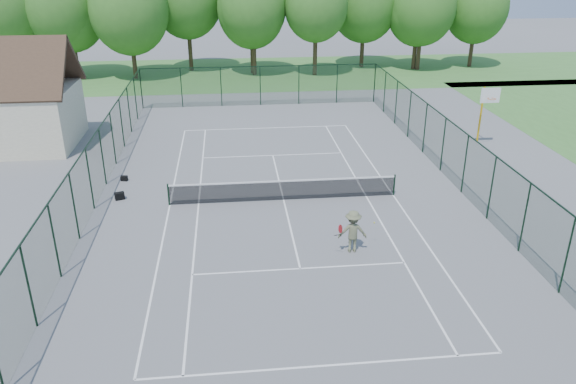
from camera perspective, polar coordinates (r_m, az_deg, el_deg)
The scene contains 11 objects.
ground at distance 27.39m, azimuth -0.45°, elevation -0.82°, with size 140.00×140.00×0.00m, color slate.
grass_far at distance 56.02m, azimuth -3.58°, elevation 11.97°, with size 80.00×16.00×0.01m, color #49863B.
court_lines at distance 27.39m, azimuth -0.45°, elevation -0.81°, with size 11.05×23.85×0.01m.
tennis_net at distance 27.16m, azimuth -0.45°, elevation 0.29°, with size 11.08×0.08×1.10m.
fence_enclosure at distance 26.78m, azimuth -0.46°, elevation 2.22°, with size 18.05×36.05×3.02m.
utility_building at distance 38.24m, azimuth -27.05°, elevation 8.69°, with size 8.60×6.27×6.63m.
tree_line_far at distance 55.11m, azimuth -3.75°, elevation 18.07°, with size 39.40×6.40×9.70m.
basketball_goal at distance 36.53m, azimuth 19.47°, elevation 8.43°, with size 1.20×1.43×3.65m.
sports_bag_a at distance 28.60m, azimuth -16.74°, elevation -0.39°, with size 0.45×0.27×0.36m, color black.
sports_bag_b at distance 30.83m, azimuth -16.31°, elevation 1.34°, with size 0.34×0.21×0.27m, color black.
tennis_player at distance 22.66m, azimuth 6.59°, elevation -3.99°, with size 1.86×0.95×1.79m.
Camera 1 is at (-2.45, -24.80, 11.38)m, focal length 35.00 mm.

